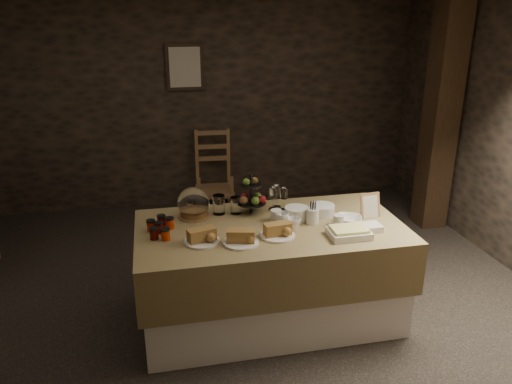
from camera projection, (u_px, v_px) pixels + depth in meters
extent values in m
cube|color=black|center=(233.00, 302.00, 4.35)|extent=(5.50, 5.00, 0.01)
cube|color=black|center=(198.00, 104.00, 6.20)|extent=(5.50, 0.02, 2.60)
cube|color=black|center=(356.00, 371.00, 1.60)|extent=(5.50, 0.02, 2.60)
cube|color=white|center=(270.00, 275.00, 4.01)|extent=(1.99, 1.02, 0.77)
cube|color=olive|center=(270.00, 250.00, 3.94)|extent=(2.07, 1.10, 0.42)
cube|color=brown|center=(215.00, 191.00, 6.29)|extent=(0.49, 0.47, 0.06)
cube|color=brown|center=(212.00, 147.00, 6.28)|extent=(0.45, 0.06, 0.44)
cube|color=black|center=(441.00, 115.00, 5.51)|extent=(0.30, 0.30, 2.60)
cube|color=black|center=(185.00, 67.00, 5.99)|extent=(0.45, 0.03, 0.55)
cube|color=beige|center=(185.00, 67.00, 5.96)|extent=(0.37, 0.01, 0.47)
cylinder|color=white|center=(296.00, 213.00, 3.97)|extent=(0.19, 0.19, 0.10)
cylinder|color=white|center=(322.00, 210.00, 4.07)|extent=(0.20, 0.20, 0.08)
cylinder|color=white|center=(313.00, 216.00, 3.90)|extent=(0.10, 0.10, 0.12)
imported|color=white|center=(282.00, 218.00, 3.88)|extent=(0.12, 0.12, 0.09)
imported|color=white|center=(294.00, 224.00, 3.77)|extent=(0.11, 0.11, 0.10)
cylinder|color=white|center=(276.00, 216.00, 3.94)|extent=(0.09, 0.09, 0.09)
cylinder|color=white|center=(338.00, 220.00, 3.85)|extent=(0.08, 0.08, 0.09)
imported|color=white|center=(349.00, 219.00, 3.92)|extent=(0.26, 0.26, 0.05)
cylinder|color=brown|center=(194.00, 216.00, 4.04)|extent=(0.26, 0.26, 0.01)
cylinder|color=brown|center=(194.00, 211.00, 4.02)|extent=(0.22, 0.22, 0.07)
sphere|color=white|center=(193.00, 203.00, 4.00)|extent=(0.26, 0.26, 0.26)
cylinder|color=black|center=(251.00, 193.00, 4.06)|extent=(0.02, 0.02, 0.34)
cylinder|color=black|center=(251.00, 203.00, 4.09)|extent=(0.24, 0.24, 0.01)
cylinder|color=black|center=(251.00, 185.00, 4.04)|extent=(0.17, 0.17, 0.01)
sphere|color=#58852B|center=(258.00, 197.00, 4.11)|extent=(0.07, 0.07, 0.07)
sphere|color=maroon|center=(244.00, 197.00, 4.10)|extent=(0.07, 0.07, 0.07)
sphere|color=#58852B|center=(255.00, 201.00, 4.02)|extent=(0.07, 0.07, 0.07)
sphere|color=brown|center=(244.00, 200.00, 4.03)|extent=(0.07, 0.07, 0.07)
sphere|color=maroon|center=(262.00, 200.00, 4.05)|extent=(0.07, 0.07, 0.07)
cylinder|color=white|center=(202.00, 241.00, 3.59)|extent=(0.26, 0.26, 0.01)
cube|color=olive|center=(202.00, 235.00, 3.58)|extent=(0.22, 0.14, 0.09)
cylinder|color=white|center=(241.00, 242.00, 3.58)|extent=(0.26, 0.26, 0.01)
cube|color=olive|center=(241.00, 236.00, 3.56)|extent=(0.22, 0.13, 0.09)
cylinder|color=white|center=(277.00, 235.00, 3.69)|extent=(0.26, 0.26, 0.01)
cube|color=olive|center=(277.00, 229.00, 3.67)|extent=(0.21, 0.11, 0.09)
cylinder|color=#4B0803|center=(159.00, 228.00, 3.73)|extent=(0.06, 0.06, 0.07)
cylinder|color=#D13100|center=(165.00, 235.00, 3.62)|extent=(0.06, 0.06, 0.07)
cylinder|color=#4B0803|center=(154.00, 234.00, 3.63)|extent=(0.06, 0.06, 0.07)
cylinder|color=#D13100|center=(170.00, 224.00, 3.81)|extent=(0.06, 0.06, 0.07)
cylinder|color=#4B0803|center=(162.00, 221.00, 3.85)|extent=(0.06, 0.06, 0.07)
cylinder|color=#D13100|center=(151.00, 226.00, 3.77)|extent=(0.06, 0.06, 0.07)
cube|color=white|center=(349.00, 233.00, 3.68)|extent=(0.30, 0.22, 0.05)
cube|color=#F9F387|center=(349.00, 229.00, 3.67)|extent=(0.26, 0.18, 0.02)
cube|color=white|center=(371.00, 227.00, 3.79)|extent=(0.14, 0.14, 0.04)
cube|color=brown|center=(370.00, 206.00, 4.01)|extent=(0.18, 0.09, 0.22)
cylinder|color=white|center=(219.00, 205.00, 4.07)|extent=(0.10, 0.10, 0.16)
cylinder|color=white|center=(236.00, 205.00, 4.08)|extent=(0.09, 0.09, 0.14)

